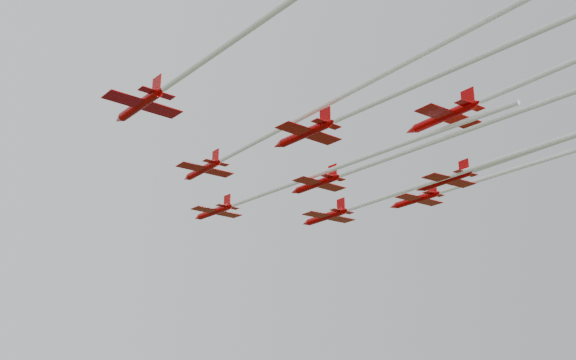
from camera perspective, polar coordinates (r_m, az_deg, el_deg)
name	(u,v)px	position (r m, az deg, el deg)	size (l,w,h in m)	color
jet_lead	(275,190)	(99.20, -1.18, -0.89)	(19.85, 62.45, 2.73)	#BF0001
jet_row2_left	(267,136)	(84.38, -1.87, 3.94)	(16.19, 63.07, 2.62)	#BF0001
jet_row2_right	(402,192)	(99.37, 10.07, -1.04)	(17.04, 68.86, 2.92)	#BF0001
jet_row3_left	(201,63)	(68.87, -7.77, 10.27)	(17.69, 56.09, 2.83)	#BF0001
jet_row3_mid	(419,147)	(81.58, 11.61, 2.88)	(19.66, 67.22, 2.53)	#BF0001
jet_row3_right	(507,171)	(100.95, 18.88, 0.72)	(16.42, 67.44, 2.73)	#BF0001
jet_row4_left	(402,91)	(66.55, 10.14, 7.80)	(17.96, 56.65, 2.52)	#BF0001
jet_row4_right	(542,147)	(85.92, 21.64, 2.75)	(12.80, 61.24, 2.58)	#BF0001
jet_trail_solo	(514,87)	(73.64, 19.45, 7.82)	(12.12, 46.35, 2.69)	#BF0001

